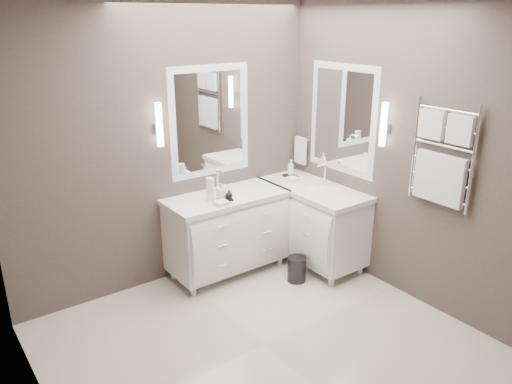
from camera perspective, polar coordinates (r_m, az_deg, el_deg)
floor at (r=4.26m, az=0.91°, el=-17.15°), size 3.20×3.00×0.01m
wall_back at (r=4.85m, az=-9.83°, el=5.05°), size 3.20×0.01×2.70m
wall_front at (r=2.68m, az=21.10°, el=-8.31°), size 3.20×0.01×2.70m
wall_left at (r=3.00m, az=-24.30°, el=-5.70°), size 0.01×3.00×2.70m
wall_right at (r=4.72m, az=16.77°, el=4.10°), size 0.01×3.00×2.70m
vanity_back at (r=5.11m, az=-3.33°, el=-4.20°), size 1.24×0.59×0.97m
vanity_right at (r=5.37m, az=6.44°, el=-3.08°), size 0.59×1.24×0.97m
mirror_back at (r=5.00m, az=-5.23°, el=8.05°), size 0.90×0.02×1.10m
mirror_right at (r=5.17m, az=9.82°, el=8.22°), size 0.02×0.90×1.10m
sconce_back at (r=4.67m, az=-10.98°, el=7.48°), size 0.06×0.06×0.40m
sconce_right at (r=4.74m, az=14.36°, el=7.40°), size 0.06×0.06×0.40m
towel_bar_corner at (r=5.63m, az=5.11°, el=4.81°), size 0.03×0.22×0.30m
towel_ladder at (r=4.45m, az=20.45°, el=3.33°), size 0.06×0.58×0.90m
waste_bin at (r=5.09m, az=4.67°, el=-8.77°), size 0.23×0.23×0.26m
amenity_tray_back at (r=4.83m, az=-3.57°, el=-0.83°), size 0.17×0.14×0.02m
amenity_tray_right at (r=5.52m, az=3.96°, el=1.81°), size 0.13×0.17×0.02m
water_bottle at (r=4.81m, az=-5.25°, el=0.32°), size 0.09×0.09×0.23m
soap_bottle_a at (r=4.81m, az=-4.02°, el=0.12°), size 0.07×0.07×0.15m
soap_bottle_b at (r=4.81m, az=-3.09°, el=-0.23°), size 0.09×0.09×0.09m
soap_bottle_c at (r=5.49m, az=3.98°, el=2.80°), size 0.07×0.07×0.18m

